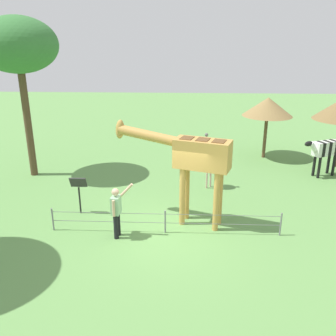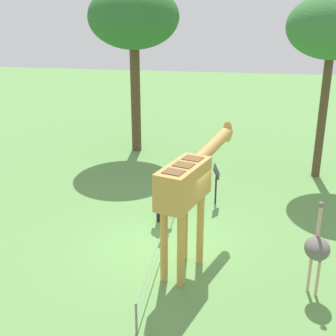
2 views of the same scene
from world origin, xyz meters
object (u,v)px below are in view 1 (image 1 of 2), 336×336
at_px(tree_east, 18,46).
at_px(info_sign, 79,187).
at_px(shade_hut_near, 268,107).
at_px(visitor, 117,210).
at_px(zebra, 325,150).
at_px(ostrich, 209,160).
at_px(giraffe, 192,157).

relative_size(tree_east, info_sign, 4.94).
distance_m(shade_hut_near, tree_east, 11.32).
xyz_separation_m(shade_hut_near, tree_east, (10.56, 2.95, 2.83)).
bearing_deg(tree_east, info_sign, 130.24).
height_order(visitor, zebra, visitor).
relative_size(ostrich, shade_hut_near, 0.75).
bearing_deg(visitor, ostrich, -126.60).
height_order(visitor, tree_east, tree_east).
height_order(shade_hut_near, tree_east, tree_east).
bearing_deg(ostrich, tree_east, -8.45).
height_order(giraffe, tree_east, tree_east).
bearing_deg(zebra, info_sign, 22.88).
bearing_deg(giraffe, tree_east, -30.90).
distance_m(ostrich, tree_east, 8.72).
height_order(giraffe, shade_hut_near, giraffe).
relative_size(visitor, info_sign, 1.30).
height_order(giraffe, zebra, giraffe).
distance_m(visitor, zebra, 9.70).
height_order(giraffe, info_sign, giraffe).
xyz_separation_m(zebra, shade_hut_near, (2.00, -2.54, 1.37)).
bearing_deg(visitor, info_sign, -44.26).
bearing_deg(visitor, zebra, -145.23).
bearing_deg(info_sign, shade_hut_near, -138.89).
bearing_deg(ostrich, giraffe, 75.89).
relative_size(giraffe, visitor, 2.20).
height_order(zebra, shade_hut_near, shade_hut_near).
distance_m(ostrich, info_sign, 5.16).
xyz_separation_m(tree_east, info_sign, (-3.05, 3.60, -4.42)).
height_order(zebra, info_sign, zebra).
distance_m(giraffe, info_sign, 4.01).
distance_m(visitor, tree_east, 8.20).
xyz_separation_m(visitor, ostrich, (-2.96, -3.99, 0.27)).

